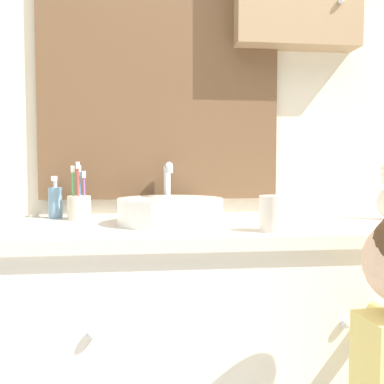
% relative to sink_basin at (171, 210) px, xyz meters
% --- Properties ---
extents(wall_back, '(3.20, 0.18, 2.50)m').
position_rel_sink_basin_xyz_m(wall_back, '(0.12, 0.26, 0.42)').
color(wall_back, beige).
rests_on(wall_back, ground_plane).
extents(vanity_counter, '(1.43, 0.52, 0.82)m').
position_rel_sink_basin_xyz_m(vanity_counter, '(0.11, -0.02, -0.45)').
color(vanity_counter, silver).
rests_on(vanity_counter, ground_plane).
extents(sink_basin, '(0.32, 0.37, 0.19)m').
position_rel_sink_basin_xyz_m(sink_basin, '(0.00, 0.00, 0.00)').
color(sink_basin, white).
rests_on(sink_basin, vanity_counter).
extents(toothbrush_holder, '(0.08, 0.08, 0.19)m').
position_rel_sink_basin_xyz_m(toothbrush_holder, '(-0.29, 0.12, 0.00)').
color(toothbrush_holder, beige).
rests_on(toothbrush_holder, vanity_counter).
extents(soap_dispenser, '(0.05, 0.05, 0.14)m').
position_rel_sink_basin_xyz_m(soap_dispenser, '(-0.38, 0.17, 0.01)').
color(soap_dispenser, '#6B93B2').
rests_on(soap_dispenser, vanity_counter).
extents(drinking_cup, '(0.08, 0.08, 0.10)m').
position_rel_sink_basin_xyz_m(drinking_cup, '(0.26, -0.19, 0.01)').
color(drinking_cup, silver).
rests_on(drinking_cup, vanity_counter).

